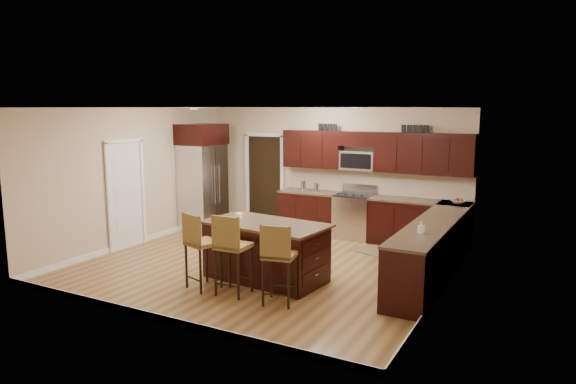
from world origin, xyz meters
The scene contains 23 objects.
floor centered at (0.00, 0.00, 0.00)m, with size 6.00×6.00×0.00m, color olive.
ceiling centered at (0.00, 0.00, 2.70)m, with size 6.00×6.00×0.00m, color silver.
wall_back centered at (0.00, 2.75, 1.35)m, with size 6.00×6.00×0.00m, color #C6AD8F.
wall_left centered at (-3.00, 0.00, 1.35)m, with size 5.50×5.50×0.00m, color #C6AD8F.
wall_right centered at (3.00, 0.00, 1.35)m, with size 5.50×5.50×0.00m, color #C6AD8F.
base_cabinets centered at (1.90, 1.45, 0.46)m, with size 4.02×3.96×0.92m.
upper_cabinets centered at (1.04, 2.58, 1.84)m, with size 4.00×0.33×0.80m.
range centered at (0.68, 2.45, 0.47)m, with size 0.76×0.64×1.11m.
microwave centered at (0.68, 2.60, 1.62)m, with size 0.76×0.31×0.40m, color silver.
doorway centered at (-1.65, 2.73, 1.03)m, with size 0.85×0.03×2.06m, color black.
pantry_door centered at (-2.98, -0.30, 1.02)m, with size 0.03×0.80×2.04m, color white.
letter_decor centered at (0.90, 2.58, 2.29)m, with size 2.20×0.03×0.15m, color black, non-canonical shape.
island centered at (0.39, -0.68, 0.43)m, with size 2.04×1.22×0.92m.
stool_left centered at (-0.26, -1.53, 0.72)m, with size 0.54×0.54×1.16m.
stool_mid centered at (0.31, -1.53, 0.75)m, with size 0.47×0.47×1.20m.
stool_right centered at (1.09, -1.53, 0.71)m, with size 0.50×0.50×1.14m.
refrigerator centered at (-2.62, 1.66, 1.20)m, with size 0.79×1.01×2.35m.
floor_mat centered at (1.40, 1.65, 0.01)m, with size 0.80×0.53×0.01m, color brown.
fruit_bowl centered at (2.75, 2.45, 0.95)m, with size 0.27×0.27×0.07m, color silver.
soap_bottle centered at (2.70, -0.21, 1.00)m, with size 0.08×0.08×0.17m, color #B2B2B2.
canister_tall centered at (-0.51, 2.45, 1.03)m, with size 0.12×0.12×0.22m, color silver.
canister_short centered at (-0.20, 2.45, 1.01)m, with size 0.11×0.11×0.18m, color silver.
island_jar centered at (-0.11, -0.68, 0.97)m, with size 0.10×0.10×0.10m, color white.
Camera 1 is at (4.40, -7.42, 2.69)m, focal length 32.00 mm.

